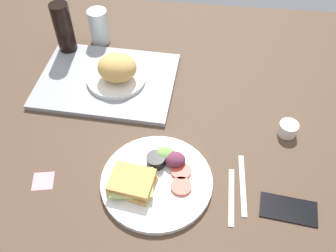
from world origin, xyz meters
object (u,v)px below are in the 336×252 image
Objects in this scene: serving_tray at (107,81)px; knife at (243,184)px; plate_with_salad at (154,178)px; soda_bottle at (64,30)px; drinking_glass at (99,26)px; espresso_cup at (288,129)px; cell_phone at (289,209)px; fork at (231,196)px; bread_plate_near at (117,71)px; sticky_note at (43,181)px.

serving_tray reaches higher than knife.
soda_bottle is at bearing 126.81° from plate_with_salad.
drinking_glass reaches higher than plate_with_salad.
serving_tray is 8.04× the size of espresso_cup.
espresso_cup is at bearing -21.78° from soda_bottle.
knife is 13.01cm from cell_phone.
fork is (49.06, -61.64, -6.09)cm from drinking_glass.
bread_plate_near is 3.50× the size of sticky_note.
sticky_note is (-8.86, -40.17, -0.74)cm from serving_tray.
knife is (40.83, -34.98, -5.57)cm from bread_plate_near.
knife is at bearing 158.57° from cell_phone.
cell_phone reaches higher than fork.
serving_tray is at bearing -39.79° from soda_bottle.
sticky_note is (-1.57, -62.48, -6.28)cm from drinking_glass.
bread_plate_near is at bearing 72.18° from sticky_note.
plate_with_salad is 23.75cm from knife.
soda_bottle reaches higher than knife.
bread_plate_near is 3.50× the size of espresso_cup.
knife is (3.00, 4.00, 0.00)cm from fork.
soda_bottle is (-17.31, 14.42, 8.89)cm from serving_tray.
espresso_cup is at bearing -15.14° from serving_tray.
serving_tray is 41.14cm from sticky_note.
soda_bottle is at bearing 140.21° from serving_tray.
bread_plate_near reaches higher than cell_phone.
bread_plate_near reaches higher than knife.
serving_tray is at bearing 174.86° from bread_plate_near.
fork is at bearing 141.23° from knife.
serving_tray is 57.38cm from fork.
plate_with_salad is 5.34× the size of sticky_note.
fork reaches higher than sticky_note.
cell_phone is (-1.80, -25.67, -1.60)cm from espresso_cup.
knife is 3.39× the size of sticky_note.
drinking_glass is 0.65× the size of soda_bottle.
sticky_note is at bearing -173.83° from plate_with_salad.
cell_phone is at bearing -36.32° from serving_tray.
bread_plate_near reaches higher than fork.
knife is at bearing -38.71° from soda_bottle.
serving_tray is 6.39cm from bread_plate_near.
fork is (59.08, -53.75, -9.44)cm from soda_bottle.
plate_with_salad is at bearing 6.17° from sticky_note.
espresso_cup reaches higher than fork.
soda_bottle reaches higher than serving_tray.
bread_plate_near is 0.66× the size of plate_with_salad.
bread_plate_near reaches higher than serving_tray.
drinking_glass is 75.75cm from espresso_cup.
cell_phone is at bearing -38.09° from bread_plate_near.
drinking_glass is 0.88× the size of cell_phone.
serving_tray is at bearing 49.82° from knife.
drinking_glass is at bearing 108.10° from serving_tray.
espresso_cup is at bearing 29.85° from plate_with_salad.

